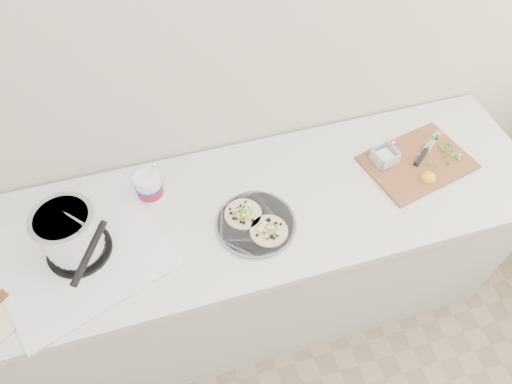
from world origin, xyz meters
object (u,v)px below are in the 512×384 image
object	(u,v)px
stove	(74,240)
cutboard	(415,159)
taco_plate	(256,222)
tub	(149,185)

from	to	relation	value
stove	cutboard	world-z (taller)	stove
taco_plate	tub	xyz separation A→B (m)	(-0.34, 0.23, 0.05)
taco_plate	stove	bearing A→B (deg)	174.47
taco_plate	cutboard	distance (m)	0.71
stove	tub	bearing A→B (deg)	12.95
tub	cutboard	bearing A→B (deg)	-6.86
taco_plate	cutboard	size ratio (longest dim) A/B	0.63
stove	taco_plate	xyz separation A→B (m)	(0.61, -0.06, -0.07)
stove	tub	xyz separation A→B (m)	(0.27, 0.18, -0.02)
stove	tub	size ratio (longest dim) A/B	3.08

